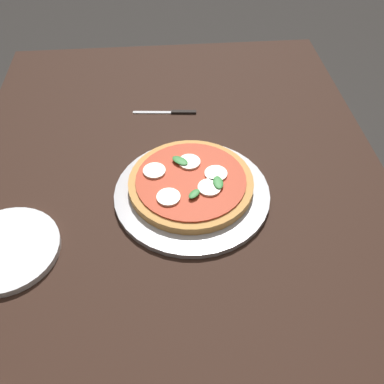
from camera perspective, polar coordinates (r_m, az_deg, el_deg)
ground_plane at (r=1.56m, az=-1.22°, el=-19.09°), size 6.00×6.00×0.00m
dining_table at (r=1.01m, az=-1.80°, el=-3.38°), size 1.27×0.94×0.76m
serving_tray at (r=0.90m, az=0.00°, el=-0.18°), size 0.33×0.33×0.01m
pizza at (r=0.90m, az=-0.16°, el=1.28°), size 0.27×0.27×0.03m
plate_white at (r=0.88m, az=-23.68°, el=-7.08°), size 0.20×0.20×0.01m
knife at (r=1.13m, az=-2.59°, el=10.67°), size 0.03×0.17×0.01m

